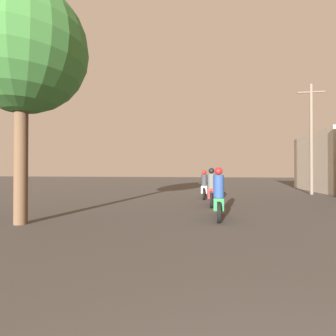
{
  "coord_description": "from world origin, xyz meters",
  "views": [
    {
      "loc": [
        -0.78,
        -0.08,
        1.48
      ],
      "look_at": [
        -4.02,
        17.63,
        1.67
      ],
      "focal_mm": 28.0,
      "sensor_mm": 36.0,
      "label": 1
    }
  ],
  "objects": [
    {
      "name": "utility_pole_far",
      "position": [
        5.11,
        17.63,
        3.62
      ],
      "size": [
        1.6,
        0.2,
        6.92
      ],
      "color": "#6B5B4C",
      "rests_on": "ground_plane"
    },
    {
      "name": "street_tree",
      "position": [
        -6.12,
        6.34,
        4.88
      ],
      "size": [
        3.61,
        3.61,
        6.71
      ],
      "color": "brown",
      "rests_on": "ground_plane"
    },
    {
      "name": "motorcycle_white",
      "position": [
        -1.39,
        13.99,
        0.61
      ],
      "size": [
        0.6,
        1.93,
        1.52
      ],
      "rotation": [
        0.0,
        0.0,
        0.04
      ],
      "color": "black",
      "rests_on": "ground_plane"
    },
    {
      "name": "motorcycle_red",
      "position": [
        -0.96,
        11.14,
        0.64
      ],
      "size": [
        0.6,
        2.02,
        1.6
      ],
      "rotation": [
        0.0,
        0.0,
        0.1
      ],
      "color": "black",
      "rests_on": "ground_plane"
    },
    {
      "name": "motorcycle_green",
      "position": [
        -0.7,
        8.13,
        0.63
      ],
      "size": [
        0.6,
        1.91,
        1.59
      ],
      "rotation": [
        0.0,
        0.0,
        -0.02
      ],
      "color": "black",
      "rests_on": "ground_plane"
    }
  ]
}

